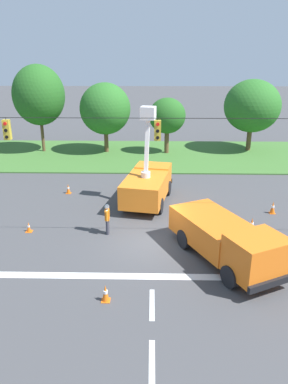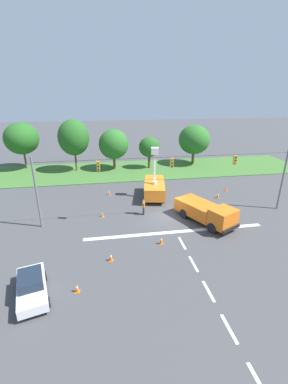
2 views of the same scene
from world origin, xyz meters
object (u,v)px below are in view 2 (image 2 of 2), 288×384
object	(u,v)px
traffic_cone_far_left	(77,288)
utility_truck_bucket_lift	(154,187)
tree_far_east	(194,140)
sedan_white	(32,286)
traffic_cone_lane_edge_a	(109,193)
traffic_cone_foreground_left	(102,215)
tree_west	(74,138)
traffic_cone_mid_left	(161,240)
utility_truck_support_near	(206,212)
traffic_cone_lane_edge_b	(111,257)
tree_east	(149,147)
traffic_cone_foreground_right	(218,195)
traffic_cone_near_bucket	(212,204)
tree_far_west	(22,139)
road_worker	(144,206)
traffic_cone_mid_right	(226,189)
tree_centre	(114,144)

from	to	relation	value
traffic_cone_far_left	utility_truck_bucket_lift	bearing A→B (deg)	61.40
tree_far_east	sedan_white	size ratio (longest dim) A/B	1.55
traffic_cone_lane_edge_a	traffic_cone_foreground_left	bearing A→B (deg)	-98.60
tree_west	traffic_cone_mid_left	bearing A→B (deg)	-69.32
utility_truck_support_near	traffic_cone_lane_edge_b	size ratio (longest dim) A/B	9.73
tree_east	traffic_cone_lane_edge_b	xyz separation A→B (m)	(-7.82, -25.58, -3.38)
utility_truck_support_near	traffic_cone_foreground_right	distance (m)	7.13
utility_truck_support_near	traffic_cone_far_left	world-z (taller)	utility_truck_support_near
traffic_cone_near_bucket	tree_west	bearing A→B (deg)	133.16
tree_far_west	utility_truck_bucket_lift	size ratio (longest dim) A/B	1.24
tree_west	traffic_cone_far_left	xyz separation A→B (m)	(2.24, -29.08, -5.30)
utility_truck_bucket_lift	traffic_cone_lane_edge_a	distance (m)	6.02
traffic_cone_mid_left	traffic_cone_near_bucket	size ratio (longest dim) A/B	0.92
traffic_cone_foreground_right	traffic_cone_foreground_left	bearing A→B (deg)	-168.76
utility_truck_bucket_lift	traffic_cone_foreground_right	xyz separation A→B (m)	(7.88, -1.68, -0.97)
tree_far_east	traffic_cone_far_left	size ratio (longest dim) A/B	10.51
tree_far_east	traffic_cone_lane_edge_b	world-z (taller)	tree_far_east
traffic_cone_far_left	tree_east	bearing A→B (deg)	70.37
road_worker	traffic_cone_lane_edge_a	size ratio (longest dim) A/B	2.49
traffic_cone_lane_edge_b	sedan_white	bearing A→B (deg)	-150.74
tree_far_east	traffic_cone_lane_edge_a	bearing A→B (deg)	-141.16
tree_west	utility_truck_support_near	distance (m)	25.97
tree_west	traffic_cone_foreground_left	world-z (taller)	tree_west
traffic_cone_foreground_right	traffic_cone_lane_edge_b	size ratio (longest dim) A/B	1.09
traffic_cone_foreground_right	tree_west	bearing A→B (deg)	140.77
traffic_cone_mid_left	traffic_cone_far_left	world-z (taller)	traffic_cone_mid_left
road_worker	traffic_cone_mid_right	xyz separation A→B (m)	(12.29, 5.27, -0.70)
traffic_cone_near_bucket	traffic_cone_far_left	world-z (taller)	traffic_cone_near_bucket
tree_far_west	utility_truck_support_near	bearing A→B (deg)	-45.52
tree_centre	road_worker	distance (m)	18.55
tree_far_west	traffic_cone_mid_left	world-z (taller)	tree_far_west
utility_truck_bucket_lift	traffic_cone_far_left	world-z (taller)	utility_truck_bucket_lift
tree_centre	traffic_cone_foreground_left	size ratio (longest dim) A/B	11.78
tree_centre	traffic_cone_mid_left	distance (m)	24.64
tree_far_west	road_worker	xyz separation A→B (m)	(17.33, -20.98, -4.27)
tree_west	tree_east	world-z (taller)	tree_west
tree_east	traffic_cone_lane_edge_a	xyz separation A→B (m)	(-7.44, -11.50, -3.39)
utility_truck_support_near	traffic_cone_far_left	bearing A→B (deg)	-146.86
traffic_cone_lane_edge_b	traffic_cone_far_left	size ratio (longest dim) A/B	1.07
tree_centre	tree_far_west	bearing A→B (deg)	169.33
traffic_cone_foreground_right	traffic_cone_lane_edge_b	bearing A→B (deg)	-142.31
tree_far_east	road_worker	bearing A→B (deg)	-122.85
tree_west	traffic_cone_lane_edge_b	xyz separation A→B (m)	(4.64, -25.99, -5.27)
tree_west	road_worker	bearing A→B (deg)	-64.83
utility_truck_bucket_lift	traffic_cone_foreground_left	distance (m)	8.14
tree_far_east	traffic_cone_mid_left	world-z (taller)	tree_far_east
tree_far_east	traffic_cone_foreground_left	size ratio (longest dim) A/B	12.23
traffic_cone_mid_right	traffic_cone_far_left	size ratio (longest dim) A/B	0.93
utility_truck_bucket_lift	tree_far_west	bearing A→B (deg)	140.17
tree_centre	traffic_cone_foreground_right	world-z (taller)	tree_centre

